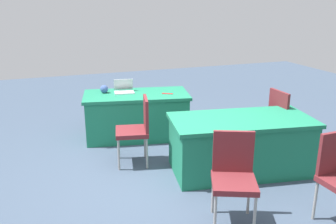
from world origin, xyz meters
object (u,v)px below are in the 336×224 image
at_px(table_mid_left, 240,145).
at_px(chair_tucked_left, 137,127).
at_px(chair_near_front, 285,117).
at_px(chair_aisle, 234,173).
at_px(laptop_silver, 124,90).
at_px(table_foreground, 137,115).
at_px(scissors_red, 168,94).
at_px(yarn_ball, 104,89).

distance_m(table_mid_left, chair_tucked_left, 1.42).
relative_size(chair_near_front, chair_aisle, 1.02).
bearing_deg(chair_near_front, chair_aisle, -51.79).
bearing_deg(chair_aisle, laptop_silver, -57.47).
distance_m(table_mid_left, laptop_silver, 2.21).
xyz_separation_m(chair_near_front, chair_aisle, (1.59, 1.31, -0.01)).
xyz_separation_m(table_foreground, laptop_silver, (0.17, -0.16, 0.41)).
xyz_separation_m(laptop_silver, scissors_red, (-0.64, 0.35, -0.04)).
bearing_deg(scissors_red, table_foreground, -171.18).
bearing_deg(yarn_ball, chair_near_front, 146.34).
relative_size(table_mid_left, chair_aisle, 2.08).
bearing_deg(chair_near_front, table_mid_left, -71.60).
bearing_deg(table_foreground, chair_tucked_left, 75.44).
xyz_separation_m(table_mid_left, scissors_red, (0.49, -1.51, 0.37)).
distance_m(table_foreground, chair_near_front, 2.34).
distance_m(laptop_silver, scissors_red, 0.73).
height_order(chair_near_front, chair_tucked_left, chair_near_front).
bearing_deg(table_mid_left, table_foreground, -60.28).
distance_m(chair_tucked_left, scissors_red, 1.13).
distance_m(laptop_silver, yarn_ball, 0.32).
height_order(table_mid_left, chair_aisle, chair_aisle).
xyz_separation_m(table_mid_left, chair_aisle, (0.66, 0.98, 0.17)).
relative_size(chair_aisle, yarn_ball, 7.31).
relative_size(chair_tucked_left, laptop_silver, 2.68).
xyz_separation_m(table_foreground, chair_aisle, (-0.30, 2.68, 0.17)).
height_order(yarn_ball, scissors_red, yarn_ball).
bearing_deg(scissors_red, laptop_silver, -178.33).
relative_size(chair_near_front, chair_tucked_left, 1.01).
bearing_deg(chair_aisle, yarn_ball, -51.69).
xyz_separation_m(chair_near_front, scissors_red, (1.42, -1.18, 0.19)).
distance_m(chair_near_front, laptop_silver, 2.58).
height_order(chair_tucked_left, scissors_red, chair_tucked_left).
height_order(chair_near_front, chair_aisle, chair_near_front).
xyz_separation_m(table_mid_left, yarn_ball, (1.45, -1.92, 0.43)).
height_order(table_mid_left, scissors_red, scissors_red).
bearing_deg(table_mid_left, laptop_silver, -58.61).
distance_m(yarn_ball, scissors_red, 1.04).
bearing_deg(chair_tucked_left, yarn_ball, 22.00).
xyz_separation_m(yarn_ball, scissors_red, (-0.96, 0.41, -0.06)).
height_order(table_foreground, table_mid_left, same).
xyz_separation_m(chair_near_front, yarn_ball, (2.38, -1.59, 0.25)).
bearing_deg(yarn_ball, laptop_silver, 168.99).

